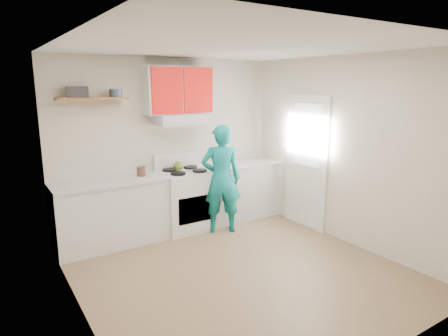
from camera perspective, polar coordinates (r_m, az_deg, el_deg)
floor at (r=4.86m, az=2.09°, el=-14.77°), size 3.80×3.80×0.00m
ceiling at (r=4.35m, az=2.37°, el=17.42°), size 3.60×3.80×0.04m
back_wall at (r=6.06m, az=-8.15°, el=3.50°), size 3.60×0.04×2.60m
front_wall at (r=3.12m, az=22.77°, el=-5.63°), size 3.60×0.04×2.60m
left_wall at (r=3.72m, az=-21.14°, el=-2.68°), size 0.04×3.80×2.60m
right_wall at (r=5.64m, az=17.40°, el=2.42°), size 0.04×3.80×2.60m
door at (r=6.13m, az=12.10°, el=0.85°), size 0.05×0.85×2.05m
door_glass at (r=6.05m, az=12.09°, el=4.77°), size 0.01×0.55×0.95m
counter_left at (r=5.63m, az=-16.30°, el=-6.47°), size 1.52×0.60×0.90m
counter_right at (r=6.54m, az=2.31°, el=-3.37°), size 1.32×0.60×0.90m
stove at (r=6.00m, az=-5.73°, el=-4.76°), size 0.76×0.65×0.92m
range_hood at (r=5.85m, az=-6.47°, el=7.14°), size 0.76×0.44×0.15m
upper_cabinets at (r=5.88m, az=-6.81°, el=11.30°), size 1.02×0.33×0.70m
shelf at (r=5.47m, az=-18.87°, el=9.63°), size 0.90×0.30×0.04m
books at (r=5.46m, az=-20.82°, el=10.44°), size 0.32×0.26×0.14m
tin at (r=5.52m, az=-15.67°, el=10.58°), size 0.21×0.21×0.11m
kettle at (r=5.96m, az=-6.69°, el=0.36°), size 0.21×0.21×0.14m
crock at (r=5.66m, az=-12.08°, el=-0.58°), size 0.15×0.15×0.16m
cutting_board at (r=6.31m, az=2.10°, el=0.35°), size 0.32×0.27×0.02m
silicone_mat at (r=6.61m, az=4.55°, el=0.81°), size 0.31×0.28×0.01m
person at (r=5.78m, az=-0.42°, el=-1.63°), size 0.71×0.60×1.64m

